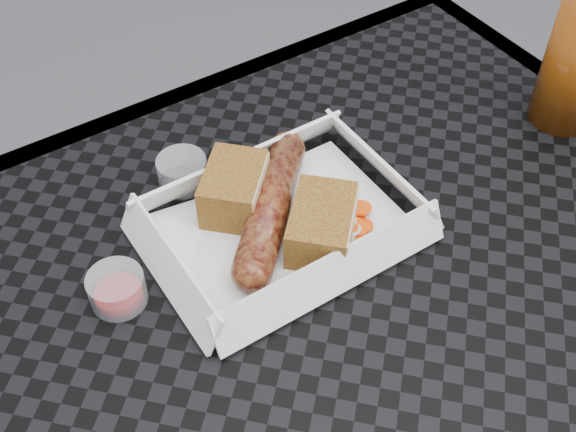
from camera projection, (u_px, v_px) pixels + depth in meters
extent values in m
cube|color=black|center=(386.00, 342.00, 0.61)|extent=(0.80, 0.80, 0.01)
cube|color=black|center=(178.00, 106.00, 0.84)|extent=(0.80, 0.03, 0.03)
cylinder|color=black|center=(398.00, 214.00, 1.22)|extent=(0.03, 0.03, 0.73)
cube|color=white|center=(282.00, 229.00, 0.69)|extent=(0.22, 0.15, 0.00)
cylinder|color=brown|center=(271.00, 206.00, 0.68)|extent=(0.14, 0.14, 0.04)
sphere|color=brown|center=(287.00, 149.00, 0.73)|extent=(0.04, 0.04, 0.04)
sphere|color=brown|center=(252.00, 272.00, 0.63)|extent=(0.04, 0.04, 0.04)
cube|color=brown|center=(234.00, 189.00, 0.69)|extent=(0.09, 0.09, 0.05)
cube|color=brown|center=(321.00, 225.00, 0.66)|extent=(0.10, 0.10, 0.04)
cylinder|color=#F24C0A|center=(348.00, 225.00, 0.69)|extent=(0.02, 0.02, 0.00)
torus|color=white|center=(358.00, 225.00, 0.69)|extent=(0.02, 0.02, 0.00)
cube|color=#B2D17F|center=(356.00, 218.00, 0.69)|extent=(0.02, 0.02, 0.00)
cube|color=white|center=(226.00, 239.00, 0.68)|extent=(0.14, 0.14, 0.00)
cylinder|color=maroon|center=(117.00, 289.00, 0.62)|extent=(0.05, 0.05, 0.03)
cylinder|color=silver|center=(182.00, 171.00, 0.72)|extent=(0.05, 0.05, 0.03)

